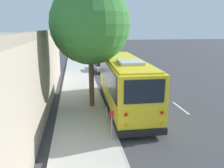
# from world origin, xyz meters

# --- Properties ---
(ground_plane) EXTENTS (160.00, 160.00, 0.00)m
(ground_plane) POSITION_xyz_m (0.00, 0.00, 0.00)
(ground_plane) COLOR #3D3D3F
(sidewalk_slab) EXTENTS (80.00, 3.06, 0.15)m
(sidewalk_slab) POSITION_xyz_m (0.00, 3.37, 0.07)
(sidewalk_slab) COLOR beige
(sidewalk_slab) RESTS_ON ground
(curb_strip) EXTENTS (80.00, 0.14, 0.15)m
(curb_strip) POSITION_xyz_m (0.00, 1.77, 0.07)
(curb_strip) COLOR #AAA69D
(curb_strip) RESTS_ON ground
(shuttle_bus) EXTENTS (9.80, 2.75, 3.51)m
(shuttle_bus) POSITION_xyz_m (-0.95, 0.41, 1.88)
(shuttle_bus) COLOR yellow
(shuttle_bus) RESTS_ON ground
(parked_sedan_silver) EXTENTS (4.80, 2.11, 1.29)m
(parked_sedan_silver) POSITION_xyz_m (12.11, 0.44, 0.60)
(parked_sedan_silver) COLOR #A8AAAF
(parked_sedan_silver) RESTS_ON ground
(parked_sedan_gray) EXTENTS (4.32, 1.98, 1.26)m
(parked_sedan_gray) POSITION_xyz_m (19.61, 0.59, 0.58)
(parked_sedan_gray) COLOR slate
(parked_sedan_gray) RESTS_ON ground
(parked_sedan_white) EXTENTS (4.66, 1.78, 1.32)m
(parked_sedan_white) POSITION_xyz_m (27.10, 0.81, 0.62)
(parked_sedan_white) COLOR silver
(parked_sedan_white) RESTS_ON ground
(parked_sedan_blue) EXTENTS (4.27, 1.92, 1.29)m
(parked_sedan_blue) POSITION_xyz_m (33.65, 0.62, 0.59)
(parked_sedan_blue) COLOR navy
(parked_sedan_blue) RESTS_ON ground
(street_tree) EXTENTS (5.09, 5.09, 8.74)m
(street_tree) POSITION_xyz_m (-0.59, 2.62, 5.93)
(street_tree) COLOR brown
(street_tree) RESTS_ON sidewalk_slab
(sign_post_near) EXTENTS (0.06, 0.22, 1.46)m
(sign_post_near) POSITION_xyz_m (-5.61, 2.05, 0.91)
(sign_post_near) COLOR gray
(sign_post_near) RESTS_ON sidewalk_slab
(sign_post_far) EXTENTS (0.06, 0.06, 1.03)m
(sign_post_far) POSITION_xyz_m (-3.95, 2.05, 0.67)
(sign_post_far) COLOR gray
(sign_post_far) RESTS_ON sidewalk_slab
(lane_stripe_mid) EXTENTS (2.40, 0.14, 0.01)m
(lane_stripe_mid) POSITION_xyz_m (-1.81, -3.41, 0.00)
(lane_stripe_mid) COLOR silver
(lane_stripe_mid) RESTS_ON ground
(lane_stripe_ahead) EXTENTS (2.40, 0.14, 0.01)m
(lane_stripe_ahead) POSITION_xyz_m (4.19, -3.41, 0.00)
(lane_stripe_ahead) COLOR silver
(lane_stripe_ahead) RESTS_ON ground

